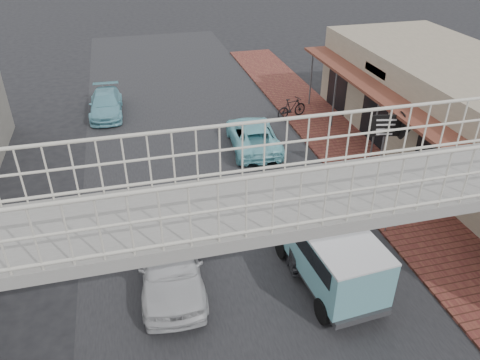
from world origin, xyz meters
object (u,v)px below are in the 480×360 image
angkot_far (106,104)px  white_hatchback (170,261)px  motorcycle_far (292,108)px  angkot_van (331,248)px  motorcycle_near (370,170)px  arrow_sign (405,126)px  dark_sedan (301,222)px  street_clock (396,173)px  angkot_curb (253,135)px

angkot_far → white_hatchback: bearing=-80.7°
white_hatchback → motorcycle_far: white_hatchback is taller
angkot_van → motorcycle_near: (3.95, 4.94, -0.72)m
angkot_van → arrow_sign: size_ratio=1.42×
white_hatchback → motorcycle_far: 12.88m
angkot_van → dark_sedan: bearing=87.5°
angkot_van → street_clock: bearing=28.6°
angkot_van → motorcycle_far: angkot_van is taller
angkot_curb → motorcycle_near: angkot_curb is taller
angkot_far → angkot_curb: bearing=-39.1°
angkot_van → arrow_sign: arrow_sign is taller
motorcycle_far → street_clock: 9.81m
dark_sedan → angkot_curb: size_ratio=0.94×
angkot_curb → angkot_van: angkot_van is taller
white_hatchback → dark_sedan: size_ratio=1.08×
motorcycle_near → white_hatchback: bearing=106.3°
white_hatchback → angkot_van: bearing=-11.8°
white_hatchback → dark_sedan: (4.43, 0.94, -0.08)m
white_hatchback → arrow_sign: size_ratio=1.52×
dark_sedan → street_clock: 3.48m
motorcycle_near → street_clock: size_ratio=0.68×
arrow_sign → angkot_far: bearing=149.7°
angkot_curb → street_clock: bearing=116.2°
angkot_far → motorcycle_far: bearing=-16.2°
angkot_far → arrow_sign: 15.16m
angkot_far → street_clock: size_ratio=1.57×
angkot_curb → street_clock: street_clock is taller
angkot_curb → motorcycle_near: bearing=136.6°
angkot_van → motorcycle_near: bearing=47.1°
angkot_curb → arrow_sign: 6.73m
white_hatchback → arrow_sign: bearing=23.2°
angkot_curb → motorcycle_far: (2.80, 2.59, 0.02)m
motorcycle_near → motorcycle_far: (-0.90, 6.71, 0.08)m
angkot_van → motorcycle_near: size_ratio=2.43×
street_clock → arrow_sign: size_ratio=0.86×
white_hatchback → arrow_sign: 10.22m
angkot_curb → angkot_van: 9.09m
motorcycle_far → street_clock: (0.00, -9.68, 1.59)m
street_clock → arrow_sign: (1.92, 2.68, 0.27)m
dark_sedan → angkot_van: size_ratio=0.99×
dark_sedan → angkot_far: size_ratio=1.03×
angkot_far → angkot_van: (6.21, -14.70, 0.69)m
white_hatchback → angkot_curb: (4.74, 7.85, -0.15)m
angkot_curb → motorcycle_near: (3.70, -4.12, -0.06)m
angkot_far → motorcycle_far: size_ratio=2.28×
motorcycle_near → arrow_sign: (1.02, -0.30, 1.93)m
dark_sedan → angkot_far: 13.97m
motorcycle_near → dark_sedan: bearing=117.3°
motorcycle_near → motorcycle_far: size_ratio=0.98×
motorcycle_near → motorcycle_far: bearing=0.1°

